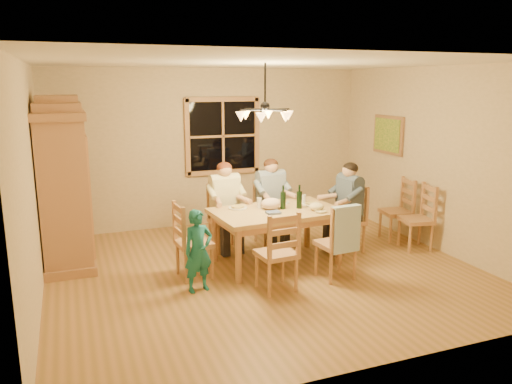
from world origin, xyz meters
name	(u,v)px	position (x,y,z in m)	size (l,w,h in m)	color
floor	(264,270)	(0.00, 0.00, 0.00)	(5.50, 5.50, 0.00)	olive
ceiling	(265,63)	(0.00, 0.00, 2.70)	(5.50, 5.00, 0.02)	white
wall_back	(211,148)	(0.00, 2.50, 1.35)	(5.50, 0.02, 2.70)	tan
wall_left	(31,187)	(-2.75, 0.00, 1.35)	(0.02, 5.00, 2.70)	tan
wall_right	(438,160)	(2.75, 0.00, 1.35)	(0.02, 5.00, 2.70)	tan
window	(223,136)	(0.20, 2.47, 1.55)	(1.30, 0.06, 1.30)	black
painting	(388,135)	(2.71, 1.20, 1.60)	(0.06, 0.78, 0.64)	brown
chandelier	(265,114)	(0.00, 0.00, 2.08)	(0.77, 0.68, 0.71)	black
armoire	(65,188)	(-2.42, 1.27, 1.06)	(0.66, 1.40, 2.30)	brown
dining_table	(276,217)	(0.26, 0.22, 0.66)	(1.79, 1.18, 0.76)	#A7804A
chair_far_left	(226,230)	(-0.23, 0.99, 0.30)	(0.47, 0.45, 0.99)	tan
chair_far_right	(271,224)	(0.53, 1.05, 0.30)	(0.47, 0.45, 0.99)	tan
chair_near_left	(276,266)	(-0.10, -0.63, 0.30)	(0.47, 0.45, 0.99)	tan
chair_near_right	(335,255)	(0.76, -0.55, 0.30)	(0.47, 0.45, 0.99)	tan
chair_end_left	(194,254)	(-0.92, 0.12, 0.30)	(0.45, 0.47, 0.99)	tan
chair_end_right	(347,231)	(1.45, 0.31, 0.30)	(0.45, 0.47, 0.99)	tan
adult_woman	(225,195)	(-0.23, 0.99, 0.84)	(0.42, 0.45, 0.87)	beige
adult_plaid_man	(271,191)	(0.53, 1.05, 0.84)	(0.42, 0.45, 0.87)	#2D4C7D
adult_slate_man	(348,196)	(1.45, 0.31, 0.84)	(0.45, 0.42, 0.87)	#415068
towel	(345,229)	(0.77, -0.74, 0.70)	(0.38, 0.10, 0.58)	#A4C2DF
wine_bottle_a	(283,197)	(0.37, 0.24, 0.93)	(0.08, 0.08, 0.33)	black
wine_bottle_b	(299,197)	(0.59, 0.19, 0.93)	(0.08, 0.08, 0.33)	black
plate_woman	(238,208)	(-0.21, 0.48, 0.77)	(0.26, 0.26, 0.02)	white
plate_plaid	(281,202)	(0.47, 0.57, 0.77)	(0.26, 0.26, 0.02)	white
plate_slate	(311,204)	(0.84, 0.30, 0.77)	(0.26, 0.26, 0.02)	white
wine_glass_a	(259,203)	(0.09, 0.42, 0.83)	(0.06, 0.06, 0.14)	silver
wine_glass_b	(304,200)	(0.75, 0.37, 0.83)	(0.06, 0.06, 0.14)	silver
cap	(316,207)	(0.76, 0.00, 0.82)	(0.20, 0.20, 0.11)	beige
napkin	(273,213)	(0.14, 0.05, 0.78)	(0.18, 0.14, 0.03)	#536399
cloth_bundle	(271,204)	(0.21, 0.29, 0.84)	(0.28, 0.22, 0.15)	beige
child	(198,251)	(-0.98, -0.33, 0.50)	(0.37, 0.24, 1.01)	#1A6D75
chair_spare_front	(415,229)	(2.45, 0.02, 0.30)	(0.50, 0.51, 0.99)	tan
chair_spare_back	(395,221)	(2.45, 0.51, 0.30)	(0.48, 0.50, 0.99)	tan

